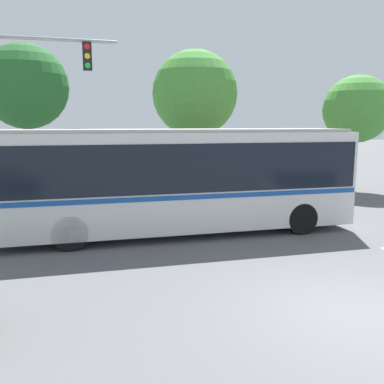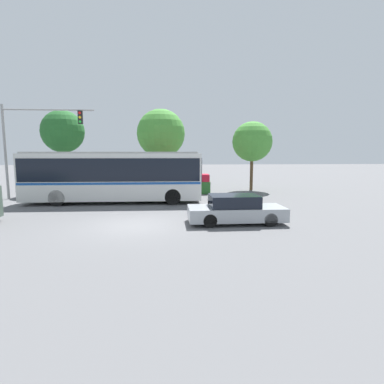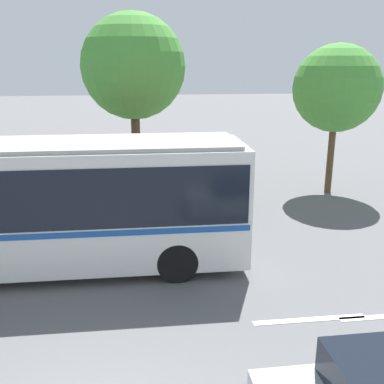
{
  "view_description": "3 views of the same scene",
  "coord_description": "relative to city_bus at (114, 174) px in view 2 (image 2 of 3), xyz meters",
  "views": [
    {
      "loc": [
        -4.81,
        -6.12,
        3.48
      ],
      "look_at": [
        -1.89,
        5.0,
        1.56
      ],
      "focal_mm": 38.62,
      "sensor_mm": 36.0,
      "label": 1
    },
    {
      "loc": [
        1.61,
        -13.6,
        3.25
      ],
      "look_at": [
        2.84,
        3.19,
        1.07
      ],
      "focal_mm": 28.57,
      "sensor_mm": 36.0,
      "label": 2
    },
    {
      "loc": [
        0.95,
        -4.39,
        5.15
      ],
      "look_at": [
        2.25,
        6.18,
        2.01
      ],
      "focal_mm": 41.19,
      "sensor_mm": 36.0,
      "label": 3
    }
  ],
  "objects": [
    {
      "name": "ground_plane",
      "position": [
        2.0,
        -6.46,
        -1.88
      ],
      "size": [
        140.0,
        140.0,
        0.0
      ],
      "primitive_type": "plane",
      "color": "#5B5B5E"
    },
    {
      "name": "city_bus",
      "position": [
        0.0,
        0.0,
        0.0
      ],
      "size": [
        11.26,
        2.61,
        3.3
      ],
      "rotation": [
        0.0,
        0.0,
        -0.01
      ],
      "color": "silver",
      "rests_on": "ground"
    },
    {
      "name": "sedan_foreground",
      "position": [
        6.64,
        -6.34,
        -1.26
      ],
      "size": [
        4.44,
        1.82,
        1.32
      ],
      "rotation": [
        0.0,
        0.0,
        0.01
      ],
      "color": "#9EA3A8",
      "rests_on": "ground"
    },
    {
      "name": "traffic_light_pole",
      "position": [
        -6.11,
        2.17,
        2.51
      ],
      "size": [
        6.26,
        0.24,
        6.53
      ],
      "color": "gray",
      "rests_on": "ground"
    },
    {
      "name": "flowering_hedge",
      "position": [
        3.61,
        4.18,
        -1.12
      ],
      "size": [
        6.35,
        1.3,
        1.53
      ],
      "color": "#286028",
      "rests_on": "ground"
    },
    {
      "name": "street_tree_left",
      "position": [
        -4.96,
        5.65,
        3.02
      ],
      "size": [
        3.4,
        3.4,
        6.64
      ],
      "color": "brown",
      "rests_on": "ground"
    },
    {
      "name": "street_tree_centre",
      "position": [
        2.85,
        8.39,
        3.09
      ],
      "size": [
        4.38,
        4.38,
        7.18
      ],
      "color": "brown",
      "rests_on": "ground"
    },
    {
      "name": "street_tree_right",
      "position": [
        10.66,
        5.84,
        2.29
      ],
      "size": [
        3.38,
        3.38,
        5.88
      ],
      "color": "brown",
      "rests_on": "ground"
    },
    {
      "name": "lane_stripe_near",
      "position": [
        9.22,
        -3.31,
        -1.87
      ],
      "size": [
        2.4,
        0.16,
        0.01
      ],
      "primitive_type": "cube",
      "color": "silver",
      "rests_on": "ground"
    },
    {
      "name": "lane_stripe_mid",
      "position": [
        6.36,
        -3.17,
        -1.87
      ],
      "size": [
        2.4,
        0.16,
        0.01
      ],
      "primitive_type": "cube",
      "color": "silver",
      "rests_on": "ground"
    },
    {
      "name": "lane_stripe_far",
      "position": [
        8.19,
        -3.26,
        -1.87
      ],
      "size": [
        2.4,
        0.16,
        0.01
      ],
      "primitive_type": "cube",
      "color": "silver",
      "rests_on": "ground"
    }
  ]
}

